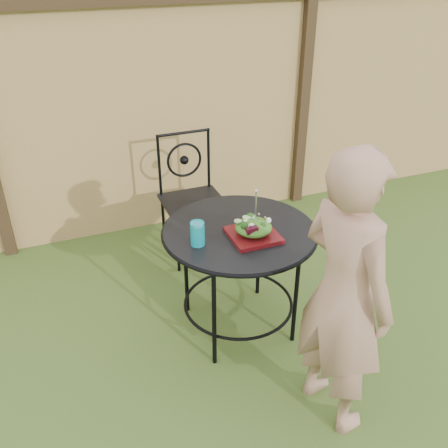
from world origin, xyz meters
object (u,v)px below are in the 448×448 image
(patio_chair, at_px, (191,193))
(diner, at_px, (344,295))
(patio_table, at_px, (239,249))
(salad_plate, at_px, (253,235))

(patio_chair, relative_size, diner, 0.63)
(patio_table, distance_m, diner, 0.83)
(patio_chair, xyz_separation_m, salad_plate, (0.02, -1.09, 0.23))
(diner, relative_size, salad_plate, 5.57)
(patio_table, height_order, patio_chair, patio_chair)
(patio_chair, distance_m, diner, 1.79)
(patio_table, bearing_deg, salad_plate, -69.74)
(patio_chair, bearing_deg, patio_table, -91.19)
(diner, bearing_deg, patio_chair, -5.01)
(patio_table, bearing_deg, patio_chair, 88.81)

